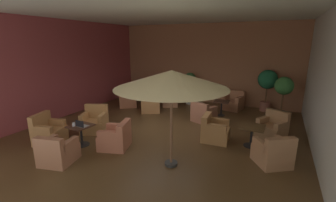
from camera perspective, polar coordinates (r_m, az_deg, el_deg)
ground_plane at (r=8.03m, az=-1.49°, el=-7.78°), size 9.12×9.50×0.02m
wall_back_brick at (r=11.86m, az=9.07°, el=9.05°), size 9.12×0.08×3.89m
wall_left_accent at (r=10.38m, az=-24.52°, el=7.19°), size 0.08×9.50×3.89m
wall_right_plain at (r=6.77m, az=34.80°, el=2.69°), size 0.08×9.50×3.89m
ceiling_slab at (r=7.49m, az=-1.70°, el=21.33°), size 9.12×9.50×0.06m
cafe_table_front_left at (r=7.39m, az=-20.69°, el=-7.03°), size 0.67×0.67×0.63m
armchair_front_left_north at (r=6.64m, az=-25.61°, el=-11.32°), size 0.92×0.96×0.80m
armchair_front_left_east at (r=6.99m, az=-12.75°, el=-8.85°), size 0.99×0.99×0.80m
armchair_front_left_south at (r=8.36m, az=-17.63°, el=-5.05°), size 1.00×0.97×0.91m
armchair_front_left_west at (r=8.01m, az=-27.40°, el=-6.88°), size 0.91×0.97×0.92m
cafe_table_front_right at (r=7.27m, az=19.99°, el=-7.02°), size 0.72×0.72×0.63m
armchair_front_right_north at (r=7.42m, az=11.41°, el=-7.30°), size 0.84×0.80×0.83m
armchair_front_right_east at (r=6.49m, az=24.46°, el=-11.67°), size 1.05×1.06×0.83m
armchair_front_right_south at (r=8.19m, az=24.32°, el=-6.17°), size 1.01×0.99×0.88m
cafe_table_mid_center at (r=9.90m, az=13.07°, el=-0.84°), size 0.64×0.64×0.63m
armchair_mid_center_north at (r=9.04m, az=8.72°, el=-3.24°), size 0.99×0.95×0.80m
armchair_mid_center_east at (r=10.99m, az=15.74°, el=-0.37°), size 0.97×0.96×0.86m
cafe_table_rear_right at (r=11.20m, az=-4.71°, el=1.29°), size 0.72×0.72×0.63m
armchair_rear_right_north at (r=12.27m, az=-5.00°, el=1.58°), size 1.05×1.06×0.85m
armchair_rear_right_east at (r=11.17m, az=-10.12°, el=0.31°), size 1.04×1.03×0.92m
armchair_rear_right_south at (r=10.20m, az=-4.42°, el=-0.98°), size 1.08×1.07×0.90m
armchair_rear_right_west at (r=11.20m, az=0.72°, el=0.46°), size 0.99×1.04×0.88m
patio_umbrella_tall_red at (r=5.32m, az=0.84°, el=5.30°), size 2.67×2.67×2.40m
potted_tree_left_corner at (r=10.17m, az=26.67°, el=2.67°), size 0.71×0.71×1.70m
potted_tree_mid_left at (r=11.44m, az=5.43°, el=4.61°), size 0.59×0.59×1.56m
potted_tree_mid_right at (r=11.04m, az=23.33°, el=4.17°), size 0.83×0.83×1.85m
patron_blue_shirt at (r=12.14m, az=-5.03°, el=3.37°), size 0.42×0.40×0.66m
patron_by_window at (r=10.15m, az=-4.48°, el=1.29°), size 0.40×0.36×0.68m
iced_drink_cup at (r=7.31m, az=-22.29°, el=-5.36°), size 0.08×0.08×0.11m
open_laptop at (r=7.20m, az=-20.62°, el=-5.54°), size 0.31×0.23×0.20m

